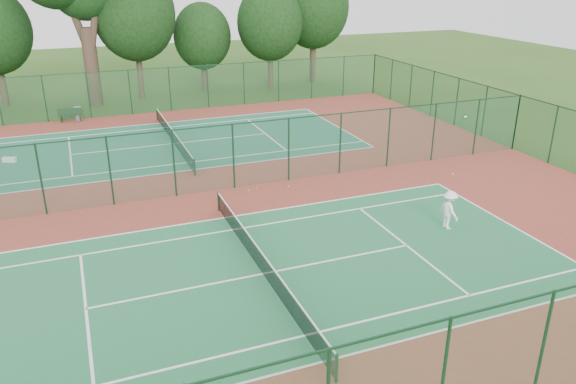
% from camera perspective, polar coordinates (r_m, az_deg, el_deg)
% --- Properties ---
extents(ground, '(120.00, 120.00, 0.00)m').
position_cam_1_polar(ground, '(29.46, -8.32, 0.03)').
color(ground, '#2B5019').
rests_on(ground, ground).
extents(red_pad, '(40.00, 36.00, 0.01)m').
position_cam_1_polar(red_pad, '(29.46, -8.32, 0.04)').
color(red_pad, brown).
rests_on(red_pad, ground).
extents(court_near, '(23.77, 10.97, 0.01)m').
position_cam_1_polar(court_near, '(21.63, -2.62, -8.33)').
color(court_near, '#20673D').
rests_on(court_near, red_pad).
extents(court_far, '(23.77, 10.97, 0.01)m').
position_cam_1_polar(court_far, '(37.80, -11.55, 4.84)').
color(court_far, '#1F6245').
rests_on(court_far, red_pad).
extents(fence_north, '(40.00, 0.09, 3.50)m').
position_cam_1_polar(fence_north, '(46.01, -13.82, 9.97)').
color(fence_north, '#184A28').
rests_on(fence_north, ground).
extents(fence_east, '(0.09, 36.00, 3.50)m').
position_cam_1_polar(fence_east, '(38.31, 22.17, 6.59)').
color(fence_east, '#174628').
rests_on(fence_east, ground).
extents(fence_divider, '(40.00, 0.09, 3.50)m').
position_cam_1_polar(fence_divider, '(28.85, -8.51, 3.27)').
color(fence_divider, '#194B30').
rests_on(fence_divider, ground).
extents(tennis_net_near, '(0.10, 12.90, 0.97)m').
position_cam_1_polar(tennis_net_near, '(21.37, -2.64, -7.10)').
color(tennis_net_near, '#14371B').
rests_on(tennis_net_near, ground).
extents(tennis_net_far, '(0.10, 12.90, 0.97)m').
position_cam_1_polar(tennis_net_far, '(37.65, -11.61, 5.61)').
color(tennis_net_far, '#12321E').
rests_on(tennis_net_far, ground).
extents(player_near, '(0.67, 1.15, 1.76)m').
position_cam_1_polar(player_near, '(25.80, 16.06, -1.76)').
color(player_near, white).
rests_on(player_near, court_near).
extents(trash_bin, '(0.72, 0.72, 1.03)m').
position_cam_1_polar(trash_bin, '(45.51, -20.55, 7.47)').
color(trash_bin, gray).
rests_on(trash_bin, red_pad).
extents(bench, '(1.77, 0.70, 1.06)m').
position_cam_1_polar(bench, '(45.30, -21.26, 7.35)').
color(bench, black).
rests_on(bench, red_pad).
extents(kit_bag, '(0.82, 0.56, 0.29)m').
position_cam_1_polar(kit_bag, '(37.39, -26.45, 2.95)').
color(kit_bag, silver).
rests_on(kit_bag, red_pad).
extents(stray_ball_a, '(0.07, 0.07, 0.07)m').
position_cam_1_polar(stray_ball_a, '(29.27, -4.02, 0.16)').
color(stray_ball_a, '#C2D832').
rests_on(stray_ball_a, red_pad).
extents(stray_ball_b, '(0.07, 0.07, 0.07)m').
position_cam_1_polar(stray_ball_b, '(29.72, 0.03, 0.57)').
color(stray_ball_b, '#CCE234').
rests_on(stray_ball_b, red_pad).
extents(stray_ball_c, '(0.07, 0.07, 0.07)m').
position_cam_1_polar(stray_ball_c, '(29.58, -3.20, 0.43)').
color(stray_ball_c, '#B0CC2F').
rests_on(stray_ball_c, red_pad).
extents(evergreen_row, '(39.00, 5.00, 12.00)m').
position_cam_1_polar(evergreen_row, '(52.50, -14.13, 9.43)').
color(evergreen_row, black).
rests_on(evergreen_row, ground).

